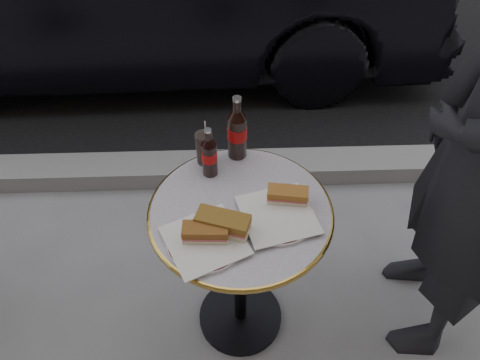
{
  "coord_description": "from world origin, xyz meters",
  "views": [
    {
      "loc": [
        -0.04,
        -1.02,
        1.91
      ],
      "look_at": [
        0.0,
        0.05,
        0.82
      ],
      "focal_mm": 35.0,
      "sensor_mm": 36.0,
      "label": 1
    }
  ],
  "objects_px": {
    "cola_bottle_right": "(237,128)",
    "plate_left": "(205,242)",
    "bistro_table": "(240,271)",
    "cola_glass": "(204,148)",
    "cola_bottle_left": "(209,152)",
    "plate_right": "(278,216)"
  },
  "relations": [
    {
      "from": "cola_bottle_right",
      "to": "plate_right",
      "type": "bearing_deg",
      "value": -68.43
    },
    {
      "from": "cola_bottle_right",
      "to": "cola_glass",
      "type": "bearing_deg",
      "value": -164.4
    },
    {
      "from": "cola_bottle_right",
      "to": "cola_glass",
      "type": "height_order",
      "value": "cola_bottle_right"
    },
    {
      "from": "cola_glass",
      "to": "plate_left",
      "type": "bearing_deg",
      "value": -89.17
    },
    {
      "from": "plate_left",
      "to": "cola_glass",
      "type": "relative_size",
      "value": 1.86
    },
    {
      "from": "cola_bottle_right",
      "to": "plate_left",
      "type": "bearing_deg",
      "value": -105.49
    },
    {
      "from": "plate_right",
      "to": "cola_bottle_right",
      "type": "xyz_separation_m",
      "value": [
        -0.12,
        0.31,
        0.12
      ]
    },
    {
      "from": "bistro_table",
      "to": "plate_left",
      "type": "xyz_separation_m",
      "value": [
        -0.12,
        -0.14,
        0.37
      ]
    },
    {
      "from": "plate_right",
      "to": "cola_glass",
      "type": "bearing_deg",
      "value": 131.0
    },
    {
      "from": "bistro_table",
      "to": "cola_glass",
      "type": "distance_m",
      "value": 0.51
    },
    {
      "from": "cola_glass",
      "to": "cola_bottle_left",
      "type": "bearing_deg",
      "value": -72.7
    },
    {
      "from": "bistro_table",
      "to": "plate_left",
      "type": "bearing_deg",
      "value": -130.11
    },
    {
      "from": "cola_glass",
      "to": "plate_right",
      "type": "bearing_deg",
      "value": -49.0
    },
    {
      "from": "plate_left",
      "to": "cola_bottle_right",
      "type": "height_order",
      "value": "cola_bottle_right"
    },
    {
      "from": "bistro_table",
      "to": "cola_bottle_left",
      "type": "bearing_deg",
      "value": 120.06
    },
    {
      "from": "bistro_table",
      "to": "cola_glass",
      "type": "height_order",
      "value": "cola_glass"
    },
    {
      "from": "plate_right",
      "to": "cola_glass",
      "type": "relative_size",
      "value": 1.89
    },
    {
      "from": "plate_left",
      "to": "cola_bottle_right",
      "type": "xyz_separation_m",
      "value": [
        0.11,
        0.41,
        0.12
      ]
    },
    {
      "from": "cola_bottle_right",
      "to": "cola_glass",
      "type": "distance_m",
      "value": 0.14
    },
    {
      "from": "bistro_table",
      "to": "cola_bottle_right",
      "type": "relative_size",
      "value": 2.84
    },
    {
      "from": "plate_left",
      "to": "cola_glass",
      "type": "height_order",
      "value": "cola_glass"
    },
    {
      "from": "cola_bottle_left",
      "to": "plate_right",
      "type": "bearing_deg",
      "value": -44.21
    }
  ]
}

